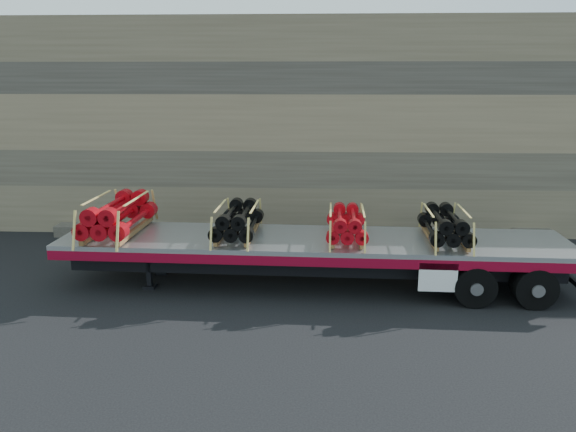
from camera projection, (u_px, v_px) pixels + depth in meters
The scene contains 7 objects.
ground at pixel (315, 292), 13.83m from camera, with size 120.00×120.00×0.00m, color black.
rock_wall at pixel (317, 126), 19.27m from camera, with size 44.00×3.00×7.00m, color #7A6B54.
trailer at pixel (312, 261), 14.13m from camera, with size 12.56×2.42×1.26m, color #B6B9BF, non-canonical shape.
bundle_front at pixel (118, 216), 14.25m from camera, with size 1.26×2.53×0.90m, color #B30913, non-canonical shape.
bundle_midfront at pixel (238, 222), 14.03m from camera, with size 1.05×2.11×0.75m, color black, non-canonical shape.
bundle_midrear at pixel (347, 225), 13.83m from camera, with size 0.97×1.94×0.69m, color #B30913, non-canonical shape.
bundle_rear at pixel (445, 226), 13.64m from camera, with size 1.03×2.06×0.73m, color black, non-canonical shape.
Camera 1 is at (-0.03, -12.97, 5.19)m, focal length 35.00 mm.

